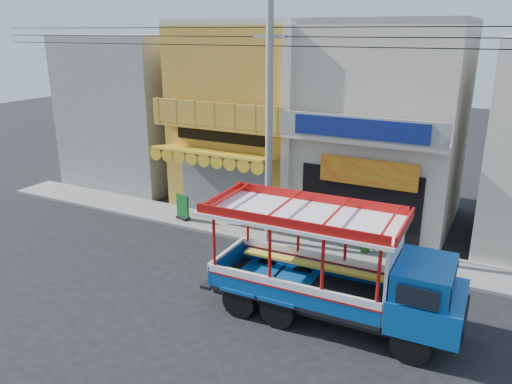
# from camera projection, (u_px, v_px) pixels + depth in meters

# --- Properties ---
(ground) EXTENTS (90.00, 90.00, 0.00)m
(ground) POSITION_uv_depth(u_px,v_px,m) (250.00, 286.00, 15.96)
(ground) COLOR black
(ground) RESTS_ON ground
(sidewalk) EXTENTS (30.00, 2.00, 0.12)m
(sidewalk) POSITION_uv_depth(u_px,v_px,m) (299.00, 240.00, 19.31)
(sidewalk) COLOR slate
(sidewalk) RESTS_ON ground
(shophouse_left) EXTENTS (6.00, 7.50, 8.24)m
(shophouse_left) POSITION_uv_depth(u_px,v_px,m) (255.00, 114.00, 23.17)
(shophouse_left) COLOR #B28F27
(shophouse_left) RESTS_ON ground
(shophouse_right) EXTENTS (6.00, 6.75, 8.24)m
(shophouse_right) POSITION_uv_depth(u_px,v_px,m) (384.00, 125.00, 20.52)
(shophouse_right) COLOR beige
(shophouse_right) RESTS_ON ground
(party_pilaster) EXTENTS (0.35, 0.30, 8.00)m
(party_pilaster) POSITION_uv_depth(u_px,v_px,m) (287.00, 134.00, 19.25)
(party_pilaster) COLOR beige
(party_pilaster) RESTS_ON ground
(filler_building_left) EXTENTS (6.00, 6.00, 7.60)m
(filler_building_left) POSITION_uv_depth(u_px,v_px,m) (139.00, 110.00, 26.39)
(filler_building_left) COLOR gray
(filler_building_left) RESTS_ON ground
(utility_pole) EXTENTS (28.00, 0.26, 9.00)m
(utility_pole) POSITION_uv_depth(u_px,v_px,m) (273.00, 113.00, 17.56)
(utility_pole) COLOR gray
(utility_pole) RESTS_ON ground
(songthaew_truck) EXTENTS (7.14, 2.55, 3.31)m
(songthaew_truck) POSITION_uv_depth(u_px,v_px,m) (349.00, 273.00, 13.40)
(songthaew_truck) COLOR black
(songthaew_truck) RESTS_ON ground
(green_sign) EXTENTS (0.70, 0.46, 1.08)m
(green_sign) POSITION_uv_depth(u_px,v_px,m) (183.00, 209.00, 21.18)
(green_sign) COLOR black
(green_sign) RESTS_ON sidewalk
(potted_plant_a) EXTENTS (1.12, 1.05, 1.02)m
(potted_plant_a) POSITION_uv_depth(u_px,v_px,m) (357.00, 232.00, 18.65)
(potted_plant_a) COLOR #235D1A
(potted_plant_a) RESTS_ON sidewalk
(potted_plant_b) EXTENTS (0.72, 0.72, 1.02)m
(potted_plant_b) POSITION_uv_depth(u_px,v_px,m) (365.00, 238.00, 18.06)
(potted_plant_b) COLOR #235D1A
(potted_plant_b) RESTS_ON sidewalk
(potted_plant_c) EXTENTS (0.67, 0.67, 1.04)m
(potted_plant_c) POSITION_uv_depth(u_px,v_px,m) (394.00, 239.00, 17.93)
(potted_plant_c) COLOR #235D1A
(potted_plant_c) RESTS_ON sidewalk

